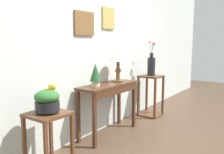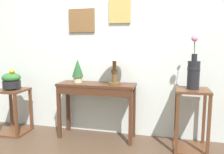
% 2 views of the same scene
% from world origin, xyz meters
% --- Properties ---
extents(back_wall_with_art, '(9.00, 0.13, 2.80)m').
position_xyz_m(back_wall_with_art, '(-0.00, 1.35, 1.40)').
color(back_wall_with_art, silver).
rests_on(back_wall_with_art, ground).
extents(console_table, '(1.07, 0.36, 0.78)m').
position_xyz_m(console_table, '(-0.11, 1.06, 0.65)').
color(console_table, '#472819').
rests_on(console_table, ground).
extents(table_lamp, '(0.32, 0.32, 0.54)m').
position_xyz_m(table_lamp, '(0.15, 1.08, 1.18)').
color(table_lamp, brown).
rests_on(table_lamp, console_table).
extents(potted_plant_on_console, '(0.16, 0.16, 0.33)m').
position_xyz_m(potted_plant_on_console, '(-0.39, 1.09, 0.96)').
color(potted_plant_on_console, beige).
rests_on(potted_plant_on_console, console_table).
extents(pedestal_stand_left, '(0.39, 0.39, 0.66)m').
position_xyz_m(pedestal_stand_left, '(-1.35, 0.94, 0.33)').
color(pedestal_stand_left, '#56331E').
rests_on(pedestal_stand_left, ground).
extents(planter_bowl_wide_left, '(0.26, 0.26, 0.30)m').
position_xyz_m(planter_bowl_wide_left, '(-1.35, 0.94, 0.80)').
color(planter_bowl_wide_left, black).
rests_on(planter_bowl_wide_left, pedestal_stand_left).
extents(pedestal_stand_right, '(0.39, 0.39, 0.77)m').
position_xyz_m(pedestal_stand_right, '(1.14, 1.00, 0.39)').
color(pedestal_stand_right, '#56331E').
rests_on(pedestal_stand_right, ground).
extents(flower_vase_tall_right, '(0.15, 0.16, 0.65)m').
position_xyz_m(flower_vase_tall_right, '(1.14, 1.00, 1.00)').
color(flower_vase_tall_right, black).
rests_on(flower_vase_tall_right, pedestal_stand_right).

